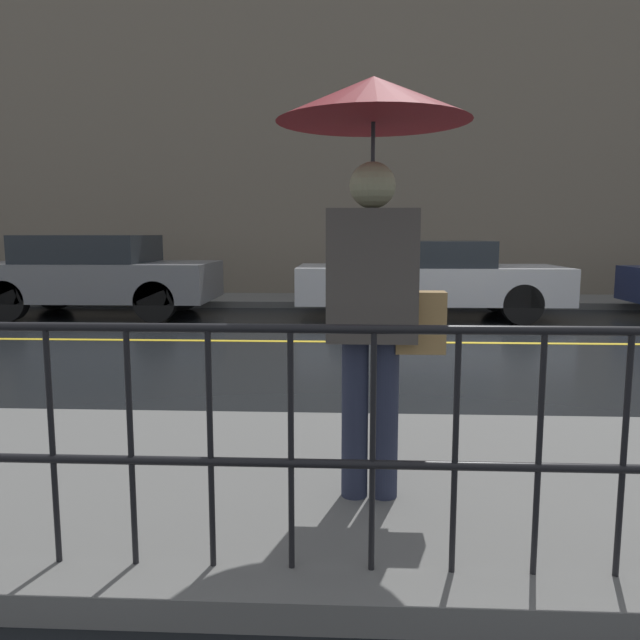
# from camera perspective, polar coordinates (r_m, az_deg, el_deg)

# --- Properties ---
(ground_plane) EXTENTS (80.00, 80.00, 0.00)m
(ground_plane) POSITION_cam_1_polar(r_m,az_deg,el_deg) (8.59, 15.05, -2.05)
(ground_plane) COLOR black
(sidewalk_far) EXTENTS (28.00, 1.79, 0.13)m
(sidewalk_far) POSITION_cam_1_polar(r_m,az_deg,el_deg) (13.15, 10.77, 1.73)
(sidewalk_far) COLOR #60605E
(sidewalk_far) RESTS_ON ground_plane
(lane_marking) EXTENTS (25.20, 0.12, 0.01)m
(lane_marking) POSITION_cam_1_polar(r_m,az_deg,el_deg) (8.59, 15.05, -2.03)
(lane_marking) COLOR gold
(lane_marking) RESTS_ON ground_plane
(building_storefront) EXTENTS (28.00, 0.30, 6.85)m
(building_storefront) POSITION_cam_1_polar(r_m,az_deg,el_deg) (14.25, 10.54, 15.76)
(building_storefront) COLOR #706656
(building_storefront) RESTS_ON ground_plane
(pedestrian) EXTENTS (0.92, 0.92, 2.04)m
(pedestrian) POSITION_cam_1_polar(r_m,az_deg,el_deg) (3.03, 4.96, 12.17)
(pedestrian) COLOR #23283D
(pedestrian) RESTS_ON sidewalk_near
(car_grey) EXTENTS (4.01, 1.90, 1.42)m
(car_grey) POSITION_cam_1_polar(r_m,az_deg,el_deg) (11.71, -19.66, 3.99)
(car_grey) COLOR slate
(car_grey) RESTS_ON ground_plane
(car_silver) EXTENTS (4.49, 1.77, 1.32)m
(car_silver) POSITION_cam_1_polar(r_m,az_deg,el_deg) (10.91, 9.70, 3.85)
(car_silver) COLOR #B2B5BA
(car_silver) RESTS_ON ground_plane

